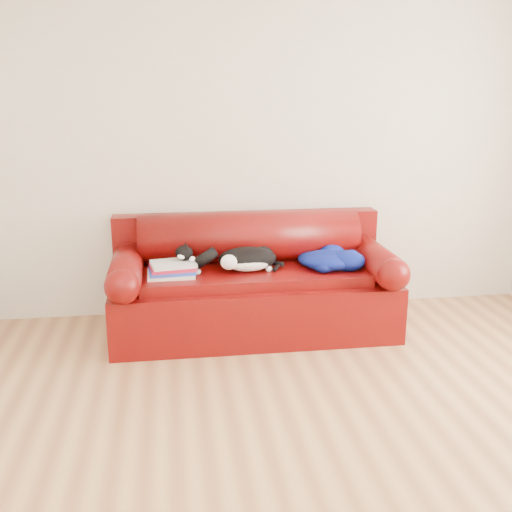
{
  "coord_description": "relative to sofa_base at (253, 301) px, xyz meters",
  "views": [
    {
      "loc": [
        -0.77,
        -2.76,
        1.78
      ],
      "look_at": [
        -0.17,
        1.35,
        0.63
      ],
      "focal_mm": 42.0,
      "sensor_mm": 36.0,
      "label": 1
    }
  ],
  "objects": [
    {
      "name": "ground",
      "position": [
        0.17,
        -1.49,
        -0.24
      ],
      "size": [
        4.5,
        4.5,
        0.0
      ],
      "primitive_type": "plane",
      "color": "brown",
      "rests_on": "ground"
    },
    {
      "name": "book_stack",
      "position": [
        -0.6,
        -0.11,
        0.31
      ],
      "size": [
        0.34,
        0.28,
        0.1
      ],
      "rotation": [
        0.0,
        0.0,
        0.1
      ],
      "color": "silver",
      "rests_on": "sofa_base"
    },
    {
      "name": "sofa_base",
      "position": [
        0.0,
        0.0,
        0.0
      ],
      "size": [
        2.1,
        0.9,
        0.5
      ],
      "color": "#3F0206",
      "rests_on": "ground"
    },
    {
      "name": "sofa_back",
      "position": [
        0.0,
        0.24,
        0.3
      ],
      "size": [
        2.1,
        1.01,
        0.88
      ],
      "color": "#3F0206",
      "rests_on": "ground"
    },
    {
      "name": "blanket",
      "position": [
        0.57,
        -0.07,
        0.33
      ],
      "size": [
        0.5,
        0.46,
        0.15
      ],
      "rotation": [
        0.0,
        0.0,
        -0.17
      ],
      "color": "#0A024E",
      "rests_on": "sofa_base"
    },
    {
      "name": "cat",
      "position": [
        -0.05,
        -0.07,
        0.35
      ],
      "size": [
        0.62,
        0.37,
        0.22
      ],
      "rotation": [
        0.0,
        0.0,
        0.37
      ],
      "color": "black",
      "rests_on": "sofa_base"
    },
    {
      "name": "room_shell",
      "position": [
        0.3,
        -1.48,
        1.43
      ],
      "size": [
        4.52,
        4.02,
        2.61
      ],
      "color": "beige",
      "rests_on": "ground"
    }
  ]
}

